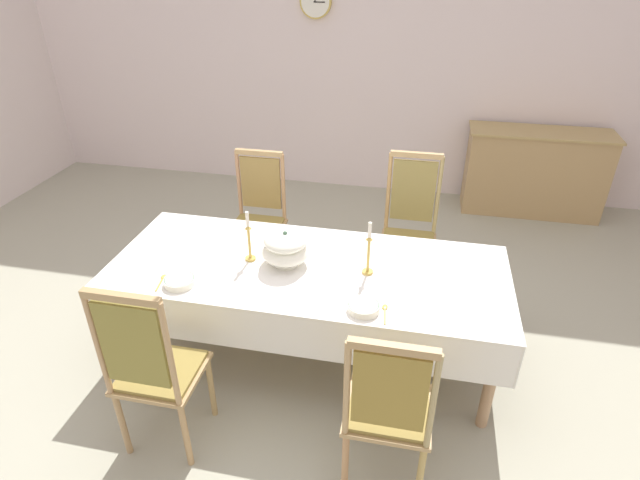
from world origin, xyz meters
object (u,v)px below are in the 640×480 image
(spoon_primary, at_px, (385,309))
(candlestick_east, at_px, (369,253))
(candlestick_west, at_px, (249,241))
(bowl_near_left, at_px, (364,307))
(chair_south_b, at_px, (388,408))
(dining_table, at_px, (308,275))
(chair_north_a, at_px, (258,216))
(chair_south_a, at_px, (153,367))
(mounted_clock, at_px, (316,2))
(spoon_secondary, at_px, (162,279))
(sideboard, at_px, (534,172))
(soup_tureen, at_px, (286,248))
(bowl_near_right, at_px, (180,281))
(chair_north_b, at_px, (409,227))

(spoon_primary, bearing_deg, candlestick_east, 106.66)
(candlestick_west, height_order, bowl_near_left, candlestick_west)
(chair_south_b, height_order, spoon_primary, chair_south_b)
(dining_table, height_order, candlestick_east, candlestick_east)
(candlestick_east, bearing_deg, chair_north_a, 138.46)
(chair_south_a, bearing_deg, chair_north_a, 90.00)
(bowl_near_left, distance_m, mounted_clock, 3.70)
(spoon_secondary, bearing_deg, spoon_primary, -10.05)
(chair_south_b, relative_size, candlestick_west, 3.07)
(candlestick_east, height_order, bowl_near_left, candlestick_east)
(chair_south_b, bearing_deg, candlestick_west, 137.82)
(sideboard, bearing_deg, chair_south_b, 71.22)
(dining_table, height_order, spoon_primary, spoon_primary)
(soup_tureen, distance_m, bowl_near_right, 0.69)
(dining_table, xyz_separation_m, sideboard, (1.84, 2.69, -0.21))
(bowl_near_right, bearing_deg, sideboard, 49.91)
(candlestick_east, bearing_deg, chair_south_b, -76.00)
(chair_south_b, height_order, soup_tureen, chair_south_b)
(bowl_near_left, bearing_deg, chair_north_a, 129.10)
(chair_north_b, xyz_separation_m, sideboard, (1.23, 1.77, -0.15))
(bowl_near_left, bearing_deg, bowl_near_right, 178.66)
(chair_south_b, xyz_separation_m, soup_tureen, (-0.76, 0.91, 0.29))
(mounted_clock, bearing_deg, chair_north_a, -91.88)
(chair_south_a, bearing_deg, dining_table, 55.03)
(mounted_clock, bearing_deg, dining_table, -78.90)
(chair_south_a, xyz_separation_m, bowl_near_right, (-0.08, 0.56, 0.17))
(chair_north_b, bearing_deg, sideboard, -124.67)
(chair_south_a, distance_m, chair_north_b, 2.23)
(bowl_near_right, bearing_deg, chair_south_b, -22.38)
(mounted_clock, bearing_deg, soup_tureen, -81.65)
(chair_south_a, bearing_deg, soup_tureen, 61.56)
(chair_north_a, distance_m, spoon_secondary, 1.28)
(dining_table, bearing_deg, spoon_primary, -33.94)
(bowl_near_right, distance_m, sideboard, 4.00)
(spoon_secondary, bearing_deg, candlestick_west, 26.73)
(chair_south_b, relative_size, spoon_primary, 6.12)
(chair_south_a, height_order, candlestick_west, chair_south_a)
(chair_south_b, relative_size, chair_north_b, 0.92)
(mounted_clock, bearing_deg, candlestick_west, -86.38)
(bowl_near_left, relative_size, spoon_secondary, 1.05)
(bowl_near_left, bearing_deg, mounted_clock, 106.61)
(chair_south_a, xyz_separation_m, mounted_clock, (0.07, 3.86, 1.44))
(chair_north_b, bearing_deg, chair_south_b, 90.00)
(chair_north_a, bearing_deg, dining_table, 125.08)
(chair_north_b, distance_m, spoon_primary, 1.29)
(dining_table, relative_size, bowl_near_left, 13.80)
(spoon_primary, relative_size, mounted_clock, 0.54)
(chair_north_b, relative_size, sideboard, 0.82)
(candlestick_east, distance_m, bowl_near_right, 1.18)
(chair_north_a, relative_size, spoon_primary, 6.23)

